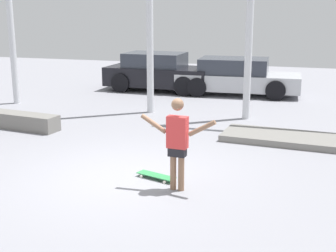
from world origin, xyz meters
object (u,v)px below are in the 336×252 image
object	(u,v)px
manual_pad	(297,139)
parked_car_silver	(237,77)
skateboard	(156,176)
skateboarder	(177,139)
grind_box	(21,121)
parked_car_black	(158,72)

from	to	relation	value
manual_pad	parked_car_silver	xyz separation A→B (m)	(-2.34, 5.87, 0.55)
skateboard	parked_car_silver	bearing A→B (deg)	107.51
skateboarder	skateboard	distance (m)	1.05
skateboard	parked_car_silver	xyz separation A→B (m)	(0.01, 9.10, 0.57)
skateboarder	skateboard	size ratio (longest dim) A/B	2.02
grind_box	manual_pad	world-z (taller)	grind_box
manual_pad	parked_car_silver	bearing A→B (deg)	111.74
skateboarder	parked_car_silver	distance (m)	9.50
grind_box	parked_car_silver	distance (m)	8.04
skateboard	parked_car_black	xyz separation A→B (m)	(-2.96, 9.04, 0.62)
parked_car_black	parked_car_silver	size ratio (longest dim) A/B	0.89
parked_car_black	grind_box	bearing A→B (deg)	-102.14
manual_pad	grind_box	bearing A→B (deg)	-173.60
skateboarder	manual_pad	distance (m)	4.14
grind_box	parked_car_black	world-z (taller)	parked_car_black
skateboarder	grind_box	bearing A→B (deg)	154.60
skateboarder	skateboard	world-z (taller)	skateboarder
skateboarder	parked_car_black	distance (m)	10.05
skateboarder	parked_car_black	world-z (taller)	skateboarder
parked_car_black	parked_car_silver	distance (m)	2.97
skateboard	grind_box	bearing A→B (deg)	168.89
parked_car_silver	skateboard	bearing A→B (deg)	-92.99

